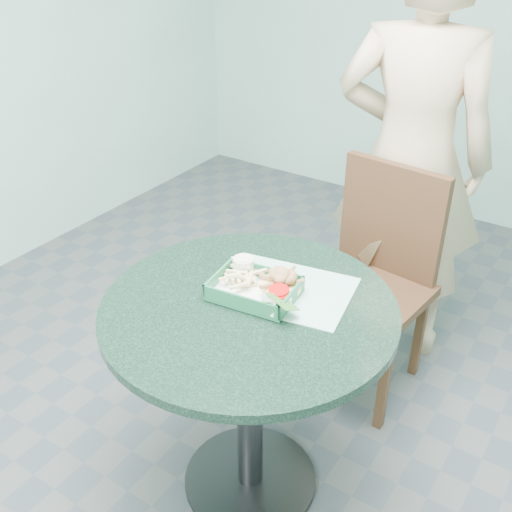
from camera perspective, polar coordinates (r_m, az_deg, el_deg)
The scene contains 10 objects.
floor at distance 2.29m, azimuth -0.55°, elevation -20.55°, with size 4.00×5.00×0.02m, color #303335.
cafe_table at distance 1.87m, azimuth -0.64°, elevation -9.40°, with size 0.88×0.88×0.75m.
dining_chair at distance 2.43m, azimuth 11.38°, elevation -1.00°, with size 0.44×0.44×0.93m.
diner_person at distance 2.48m, azimuth 15.04°, elevation 12.25°, with size 0.76×0.50×2.09m, color #CDAD85.
placemat at distance 1.83m, azimuth 2.78°, elevation -3.70°, with size 0.39×0.30×0.00m, color #94CEBC.
food_basket at distance 1.80m, azimuth -0.16°, elevation -3.91°, with size 0.25×0.18×0.05m.
crab_sandwich at distance 1.78m, azimuth 2.46°, elevation -2.93°, with size 0.12×0.12×0.07m.
fries_pile at distance 1.84m, azimuth -1.20°, elevation -2.30°, with size 0.11×0.12×0.04m, color beige, non-canonical shape.
sauce_ramekin at distance 1.87m, azimuth -0.77°, elevation -1.11°, with size 0.07×0.07×0.04m.
garnish_cup at distance 1.72m, azimuth 2.03°, elevation -4.74°, with size 0.11×0.10×0.04m.
Camera 1 is at (0.81, -1.18, 1.79)m, focal length 42.00 mm.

